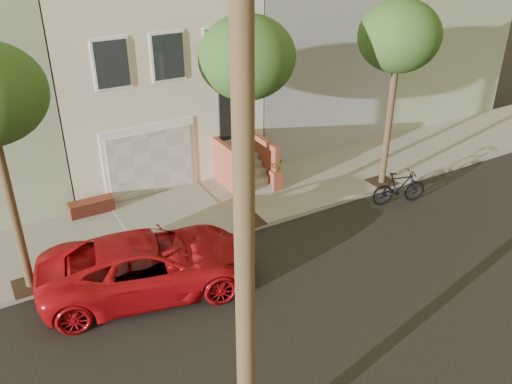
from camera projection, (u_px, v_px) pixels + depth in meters
ground at (289, 305)px, 13.53m from camera, size 90.00×90.00×0.00m
sidewalk at (200, 211)px, 17.59m from camera, size 40.00×3.70×0.15m
house_row at (131, 64)px, 20.40m from camera, size 33.10×11.70×7.00m
tree_mid at (247, 59)px, 14.51m from camera, size 2.70×2.57×6.30m
tree_right at (399, 37)px, 16.94m from camera, size 2.70×2.57×6.30m
pickup_truck at (149, 264)px, 13.79m from camera, size 5.92×3.63×1.53m
motorcycle at (399, 188)px, 17.98m from camera, size 2.02×1.02×1.17m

